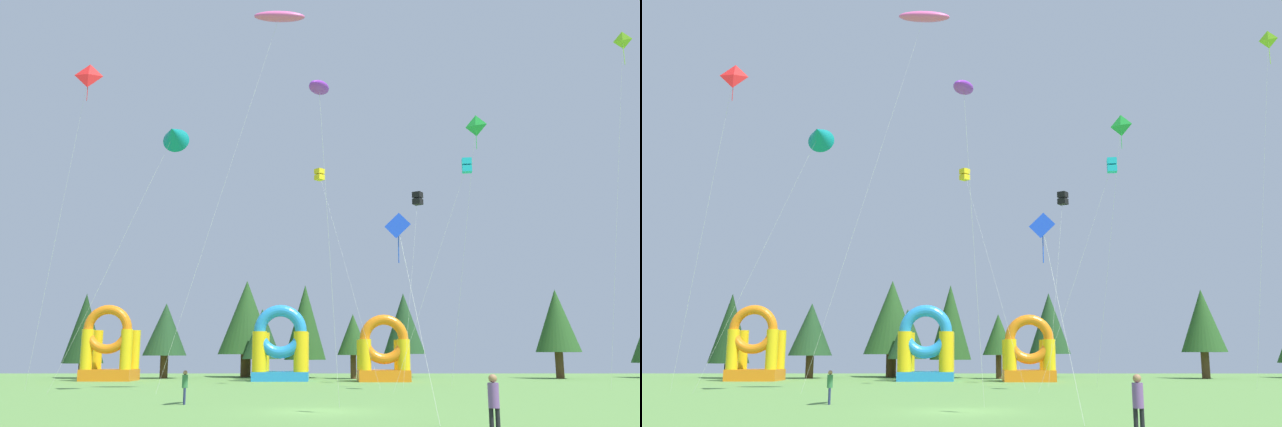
{
  "view_description": "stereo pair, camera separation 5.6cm",
  "coord_description": "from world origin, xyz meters",
  "views": [
    {
      "loc": [
        0.16,
        -30.39,
        2.4
      ],
      "look_at": [
        0.0,
        7.29,
        10.17
      ],
      "focal_mm": 38.42,
      "sensor_mm": 36.0,
      "label": 1
    },
    {
      "loc": [
        0.21,
        -30.39,
        2.4
      ],
      "look_at": [
        0.0,
        7.29,
        10.17
      ],
      "focal_mm": 38.42,
      "sensor_mm": 36.0,
      "label": 2
    }
  ],
  "objects": [
    {
      "name": "ground_plane",
      "position": [
        0.0,
        0.0,
        0.0
      ],
      "size": [
        120.0,
        120.0,
        0.0
      ],
      "primitive_type": "plane",
      "color": "#5B8C42"
    },
    {
      "name": "kite_pink_parafoil",
      "position": [
        -2.66,
        13.26,
        25.34
      ],
      "size": [
        9.11,
        1.46,
        25.84
      ],
      "color": "#EA599E",
      "rests_on": "ground_plane"
    },
    {
      "name": "kite_lime_diamond",
      "position": [
        21.71,
        14.87,
        23.89
      ],
      "size": [
        1.69,
        4.45,
        24.74
      ],
      "color": "#8CD826",
      "rests_on": "ground_plane"
    },
    {
      "name": "kite_purple_parafoil",
      "position": [
        0.12,
        -0.55,
        14.49
      ],
      "size": [
        1.69,
        4.22,
        15.02
      ],
      "color": "purple",
      "rests_on": "ground_plane"
    },
    {
      "name": "kite_yellow_box",
      "position": [
        0.14,
        23.12,
        16.6
      ],
      "size": [
        4.68,
        5.15,
        17.12
      ],
      "color": "yellow",
      "rests_on": "ground_plane"
    },
    {
      "name": "kite_cyan_box",
      "position": [
        10.11,
        14.36,
        14.91
      ],
      "size": [
        5.58,
        1.11,
        15.44
      ],
      "color": "#19B7CC",
      "rests_on": "ground_plane"
    },
    {
      "name": "kite_teal_delta",
      "position": [
        -9.59,
        13.19,
        16.76
      ],
      "size": [
        8.01,
        1.93,
        17.8
      ],
      "color": "#0C7F7A",
      "rests_on": "ground_plane"
    },
    {
      "name": "kite_red_diamond",
      "position": [
        -15.64,
        13.27,
        20.92
      ],
      "size": [
        4.53,
        3.45,
        21.69
      ],
      "color": "red",
      "rests_on": "ground_plane"
    },
    {
      "name": "kite_green_diamond",
      "position": [
        11.21,
        16.02,
        18.18
      ],
      "size": [
        1.84,
        6.19,
        18.87
      ],
      "color": "green",
      "rests_on": "ground_plane"
    },
    {
      "name": "kite_black_box",
      "position": [
        8.41,
        25.91,
        15.29
      ],
      "size": [
        2.42,
        3.31,
        15.86
      ],
      "color": "black",
      "rests_on": "ground_plane"
    },
    {
      "name": "kite_blue_diamond",
      "position": [
        3.4,
        -2.79,
        7.41
      ],
      "size": [
        1.34,
        3.61,
        7.9
      ],
      "color": "blue",
      "rests_on": "ground_plane"
    },
    {
      "name": "person_far_side",
      "position": [
        5.13,
        -10.15,
        1.1
      ],
      "size": [
        0.36,
        0.36,
        1.84
      ],
      "rotation": [
        0.0,
        0.0,
        3.0
      ],
      "color": "black",
      "rests_on": "ground_plane"
    },
    {
      "name": "person_midfield",
      "position": [
        -6.48,
        4.15,
        0.97
      ],
      "size": [
        0.34,
        0.34,
        1.63
      ],
      "rotation": [
        0.0,
        0.0,
        4.95
      ],
      "color": "navy",
      "rests_on": "ground_plane"
    },
    {
      "name": "inflatable_red_slide",
      "position": [
        5.91,
        32.99,
        2.15
      ],
      "size": [
        4.62,
        4.08,
        5.94
      ],
      "color": "orange",
      "rests_on": "ground_plane"
    },
    {
      "name": "inflatable_yellow_castle",
      "position": [
        -19.46,
        34.52,
        2.62
      ],
      "size": [
        4.69,
        3.83,
        6.91
      ],
      "color": "orange",
      "rests_on": "ground_plane"
    },
    {
      "name": "inflatable_orange_dome",
      "position": [
        -3.48,
        34.32,
        2.65
      ],
      "size": [
        5.13,
        4.78,
        6.89
      ],
      "color": "#268CD8",
      "rests_on": "ground_plane"
    },
    {
      "name": "tree_row_1",
      "position": [
        -24.38,
        41.83,
        5.06
      ],
      "size": [
        4.18,
        4.18,
        8.68
      ],
      "color": "#4C331E",
      "rests_on": "ground_plane"
    },
    {
      "name": "tree_row_2",
      "position": [
        -15.84,
        41.33,
        4.91
      ],
      "size": [
        4.46,
        4.46,
        7.63
      ],
      "color": "#4C331E",
      "rests_on": "ground_plane"
    },
    {
      "name": "tree_row_3",
      "position": [
        -7.9,
        45.36,
        6.36
      ],
      "size": [
        6.08,
        6.08,
        10.41
      ],
      "color": "#4C331E",
      "rests_on": "ground_plane"
    },
    {
      "name": "tree_row_4",
      "position": [
        -5.86,
        41.67,
        4.45
      ],
      "size": [
        4.05,
        4.05,
        7.05
      ],
      "color": "#4C331E",
      "rests_on": "ground_plane"
    },
    {
      "name": "tree_row_5",
      "position": [
        -1.42,
        42.78,
        5.73
      ],
      "size": [
        4.38,
        4.38,
        9.68
      ],
      "color": "#4C331E",
      "rests_on": "ground_plane"
    },
    {
      "name": "tree_row_6",
      "position": [
        3.51,
        40.08,
        4.34
      ],
      "size": [
        3.21,
        3.21,
        6.45
      ],
      "color": "#4C331E",
      "rests_on": "ground_plane"
    },
    {
      "name": "tree_row_7",
      "position": [
        9.35,
        45.5,
        5.69
      ],
      "size": [
        4.51,
        4.51,
        9.04
      ],
      "color": "#4C331E",
      "rests_on": "ground_plane"
    },
    {
      "name": "tree_row_8",
      "position": [
        24.48,
        40.62,
        5.76
      ],
      "size": [
        4.53,
        4.53,
        9.01
      ],
      "color": "#4C331E",
      "rests_on": "ground_plane"
    }
  ]
}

